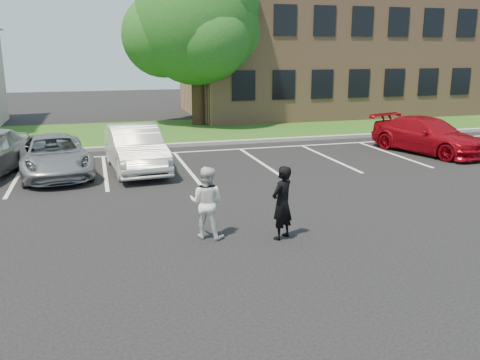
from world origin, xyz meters
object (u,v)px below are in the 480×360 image
at_px(office_building, 354,48).
at_px(man_white_shirt, 206,202).
at_px(car_red_compact, 428,135).
at_px(car_silver_minivan, 53,155).
at_px(car_white_sedan, 135,148).
at_px(man_black_suit, 282,203).
at_px(tree, 198,25).

height_order(office_building, man_white_shirt, office_building).
height_order(man_white_shirt, car_red_compact, man_white_shirt).
bearing_deg(car_red_compact, office_building, 57.02).
height_order(man_white_shirt, car_silver_minivan, man_white_shirt).
height_order(man_white_shirt, car_white_sedan, man_white_shirt).
relative_size(man_black_suit, car_silver_minivan, 0.35).
relative_size(office_building, man_black_suit, 13.62).
bearing_deg(tree, man_black_suit, -95.78).
distance_m(man_black_suit, car_red_compact, 11.77).
relative_size(car_silver_minivan, car_white_sedan, 1.02).
relative_size(man_black_suit, man_white_shirt, 1.02).
xyz_separation_m(man_black_suit, car_white_sedan, (-2.53, 7.57, -0.05)).
bearing_deg(car_silver_minivan, man_white_shirt, -71.51).
relative_size(tree, car_white_sedan, 1.89).
height_order(car_silver_minivan, car_white_sedan, car_white_sedan).
bearing_deg(man_white_shirt, car_silver_minivan, -32.24).
height_order(office_building, tree, tree).
bearing_deg(car_white_sedan, car_silver_minivan, 172.94).
bearing_deg(car_silver_minivan, car_red_compact, -9.35).
bearing_deg(car_white_sedan, tree, 62.09).
distance_m(man_white_shirt, car_silver_minivan, 8.03).
distance_m(office_building, car_silver_minivan, 23.34).
xyz_separation_m(man_black_suit, car_red_compact, (9.10, 7.46, -0.11)).
bearing_deg(man_white_shirt, car_red_compact, -116.18).
height_order(office_building, car_red_compact, office_building).
xyz_separation_m(tree, man_white_shirt, (-3.36, -17.07, -4.54)).
xyz_separation_m(man_white_shirt, car_white_sedan, (-0.96, 7.05, -0.04)).
distance_m(office_building, man_black_suit, 25.51).
distance_m(office_building, man_white_shirt, 25.94).
height_order(tree, car_silver_minivan, tree).
height_order(car_silver_minivan, car_red_compact, car_red_compact).
distance_m(office_building, car_white_sedan, 21.34).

